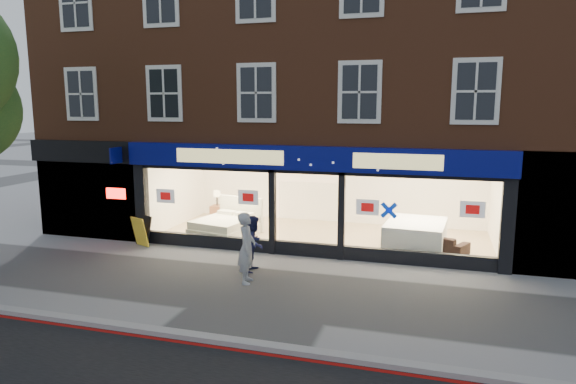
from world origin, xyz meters
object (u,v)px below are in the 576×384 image
at_px(display_bed, 226,225).
at_px(pedestrian_blue, 254,243).
at_px(a_board, 142,231).
at_px(mattress_stack, 416,235).
at_px(pedestrian_grey, 247,248).
at_px(sofa, 436,243).

xyz_separation_m(display_bed, pedestrian_blue, (2.10, -3.00, 0.33)).
distance_m(display_bed, a_board, 2.76).
distance_m(mattress_stack, pedestrian_grey, 5.64).
bearing_deg(pedestrian_grey, sofa, -60.28).
height_order(pedestrian_grey, pedestrian_blue, pedestrian_grey).
height_order(sofa, pedestrian_grey, pedestrian_grey).
distance_m(display_bed, sofa, 6.82).
bearing_deg(pedestrian_blue, a_board, 72.28).
height_order(a_board, pedestrian_blue, pedestrian_blue).
xyz_separation_m(display_bed, pedestrian_grey, (2.25, -3.93, 0.48)).
distance_m(display_bed, pedestrian_blue, 3.67).
distance_m(display_bed, mattress_stack, 6.22).
relative_size(display_bed, mattress_stack, 1.05).
xyz_separation_m(display_bed, mattress_stack, (6.21, 0.06, 0.10)).
xyz_separation_m(mattress_stack, sofa, (0.60, -0.09, -0.16)).
xyz_separation_m(sofa, pedestrian_grey, (-4.57, -3.90, 0.54)).
relative_size(display_bed, a_board, 2.49).
distance_m(mattress_stack, sofa, 0.63).
bearing_deg(pedestrian_blue, display_bed, 34.44).
relative_size(mattress_stack, pedestrian_grey, 1.26).
height_order(display_bed, sofa, display_bed).
xyz_separation_m(a_board, pedestrian_blue, (4.30, -1.33, 0.28)).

